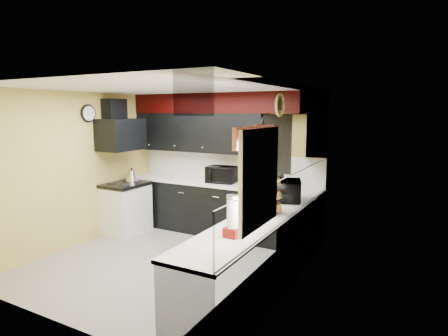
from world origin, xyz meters
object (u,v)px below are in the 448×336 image
object	(u,v)px
toaster_oven	(221,174)
utensil_crock	(278,184)
microwave	(288,191)
kettle	(132,176)
knife_block	(279,180)

from	to	relation	value
toaster_oven	utensil_crock	xyz separation A→B (m)	(1.06, -0.03, -0.06)
toaster_oven	utensil_crock	world-z (taller)	toaster_oven
toaster_oven	microwave	xyz separation A→B (m)	(1.47, -0.73, -0.00)
kettle	knife_block	bearing A→B (deg)	12.58
knife_block	kettle	bearing A→B (deg)	-159.06
microwave	utensil_crock	size ratio (longest dim) A/B	3.15
knife_block	toaster_oven	bearing A→B (deg)	-169.38
microwave	toaster_oven	bearing A→B (deg)	44.26
toaster_oven	kettle	xyz separation A→B (m)	(-1.57, -0.55, -0.07)
microwave	kettle	distance (m)	3.05
toaster_oven	utensil_crock	size ratio (longest dim) A/B	3.03
toaster_oven	utensil_crock	bearing A→B (deg)	-7.94
toaster_oven	knife_block	xyz separation A→B (m)	(1.06, 0.04, -0.02)
utensil_crock	kettle	xyz separation A→B (m)	(-2.64, -0.52, -0.00)
microwave	knife_block	distance (m)	0.87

